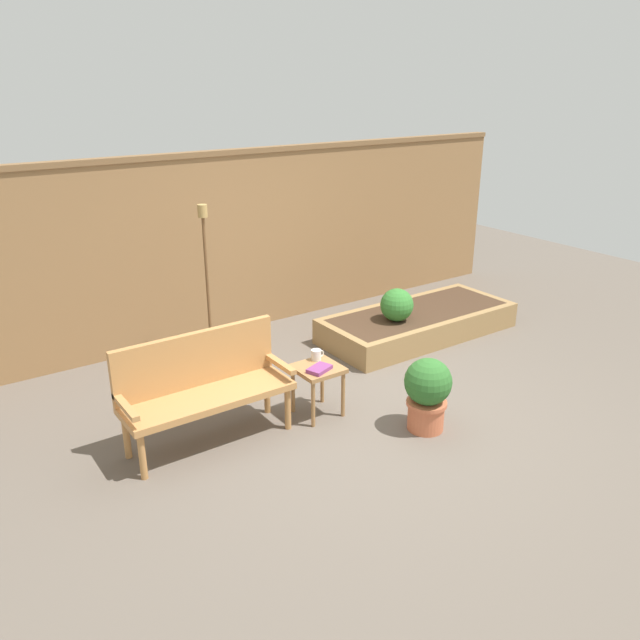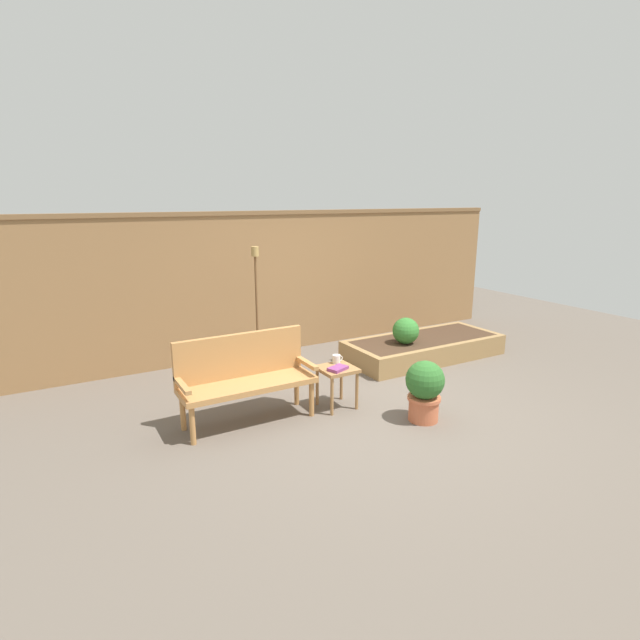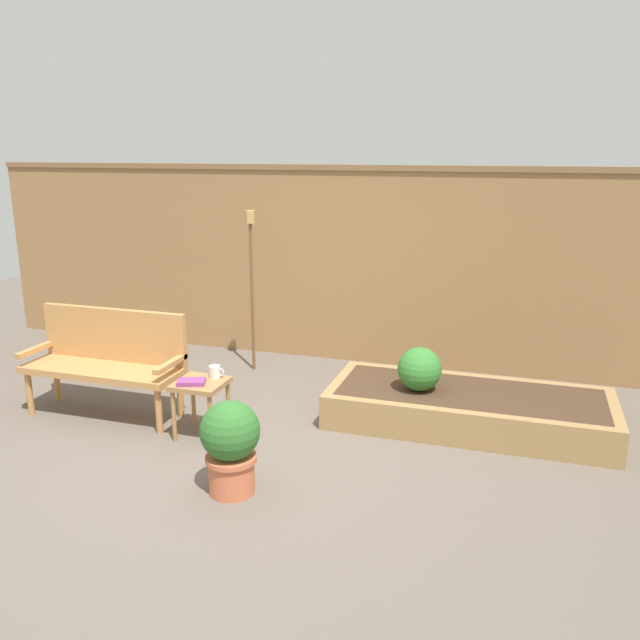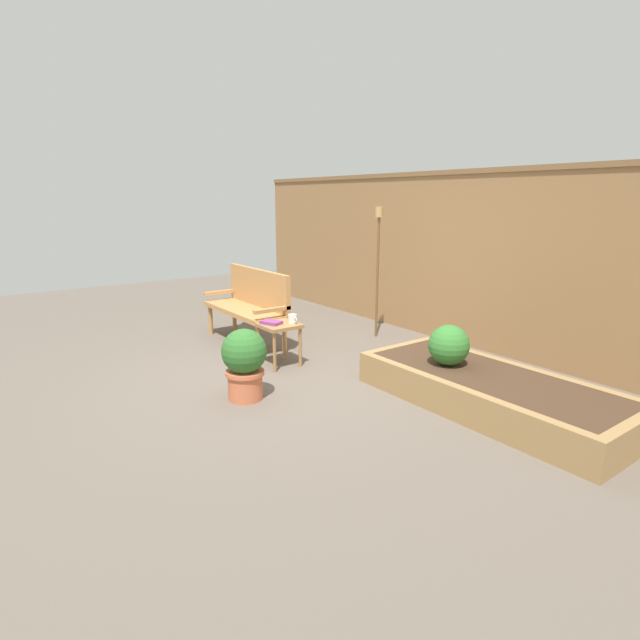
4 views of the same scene
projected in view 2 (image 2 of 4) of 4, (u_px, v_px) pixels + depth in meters
ground_plane at (376, 408)px, 5.68m from camera, size 14.00×14.00×0.00m
fence_back at (278, 281)px, 7.61m from camera, size 8.40×0.14×2.16m
garden_bench at (245, 372)px, 5.27m from camera, size 1.44×0.48×0.94m
side_table at (337, 374)px, 5.62m from camera, size 0.40×0.40×0.48m
cup_on_table at (337, 359)px, 5.73m from camera, size 0.13×0.09×0.10m
book_on_table at (338, 368)px, 5.51m from camera, size 0.26×0.21×0.04m
potted_boxwood at (425, 388)px, 5.29m from camera, size 0.42×0.42×0.67m
raised_planter_bed at (424, 348)px, 7.45m from camera, size 2.40×1.00×0.30m
shrub_near_bench at (406, 331)px, 7.09m from camera, size 0.38×0.38×0.38m
tiki_torch at (256, 286)px, 6.73m from camera, size 0.10×0.10×1.71m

